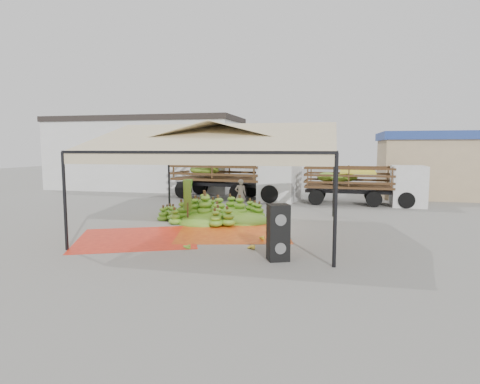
% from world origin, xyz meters
% --- Properties ---
extents(ground, '(90.00, 90.00, 0.00)m').
position_xyz_m(ground, '(0.00, 0.00, 0.00)').
color(ground, slate).
rests_on(ground, ground).
extents(canopy_tent, '(8.10, 8.10, 4.00)m').
position_xyz_m(canopy_tent, '(0.00, 0.00, 3.30)').
color(canopy_tent, black).
rests_on(canopy_tent, ground).
extents(building_white, '(14.30, 6.30, 5.40)m').
position_xyz_m(building_white, '(-10.00, 14.00, 2.71)').
color(building_white, silver).
rests_on(building_white, ground).
extents(building_tan, '(6.30, 5.30, 4.10)m').
position_xyz_m(building_tan, '(10.00, 13.00, 2.07)').
color(building_tan, tan).
rests_on(building_tan, ground).
extents(tarp_left, '(5.11, 5.02, 0.01)m').
position_xyz_m(tarp_left, '(-2.66, -2.09, 0.01)').
color(tarp_left, red).
rests_on(tarp_left, ground).
extents(tarp_right, '(4.85, 5.00, 0.01)m').
position_xyz_m(tarp_right, '(0.31, -0.17, 0.01)').
color(tarp_right, orange).
rests_on(tarp_right, ground).
extents(banana_heap, '(5.90, 5.19, 1.10)m').
position_xyz_m(banana_heap, '(-0.95, 2.01, 0.55)').
color(banana_heap, '#4A801A').
rests_on(banana_heap, ground).
extents(hand_yellow_a, '(0.47, 0.39, 0.21)m').
position_xyz_m(hand_yellow_a, '(1.53, -1.36, 0.10)').
color(hand_yellow_a, gold).
rests_on(hand_yellow_a, ground).
extents(hand_yellow_b, '(0.60, 0.59, 0.21)m').
position_xyz_m(hand_yellow_b, '(1.47, -2.76, 0.11)').
color(hand_yellow_b, '#BC8B25').
rests_on(hand_yellow_b, ground).
extents(hand_red_a, '(0.50, 0.41, 0.22)m').
position_xyz_m(hand_red_a, '(2.37, -1.00, 0.11)').
color(hand_red_a, '#5E3115').
rests_on(hand_red_a, ground).
extents(hand_red_b, '(0.45, 0.39, 0.19)m').
position_xyz_m(hand_red_b, '(2.48, -2.25, 0.09)').
color(hand_red_b, '#5D2215').
rests_on(hand_red_b, ground).
extents(hand_green, '(0.48, 0.39, 0.22)m').
position_xyz_m(hand_green, '(-0.51, -3.08, 0.11)').
color(hand_green, '#5A851B').
rests_on(hand_green, ground).
extents(hanging_bunches, '(3.24, 0.24, 0.20)m').
position_xyz_m(hanging_bunches, '(1.15, 0.91, 2.62)').
color(hanging_bunches, '#446E16').
rests_on(hanging_bunches, ground).
extents(speaker_stack, '(0.72, 0.68, 1.57)m').
position_xyz_m(speaker_stack, '(2.48, -3.68, 0.79)').
color(speaker_stack, black).
rests_on(speaker_stack, ground).
extents(banana_leaves, '(0.96, 1.36, 3.70)m').
position_xyz_m(banana_leaves, '(-1.78, 0.89, 0.00)').
color(banana_leaves, '#376C1C').
rests_on(banana_leaves, ground).
extents(vendor, '(0.65, 0.51, 1.56)m').
position_xyz_m(vendor, '(-0.57, 4.98, 0.78)').
color(vendor, slate).
rests_on(vendor, ground).
extents(truck_left, '(7.96, 3.71, 2.63)m').
position_xyz_m(truck_left, '(-1.57, 9.30, 1.62)').
color(truck_left, '#482C18').
rests_on(truck_left, ground).
extents(truck_right, '(6.36, 2.38, 2.16)m').
position_xyz_m(truck_right, '(5.86, 8.41, 1.33)').
color(truck_right, '#452817').
rests_on(truck_right, ground).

